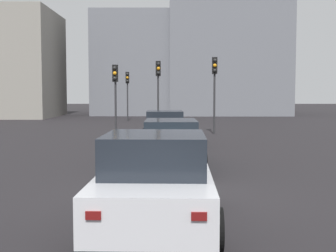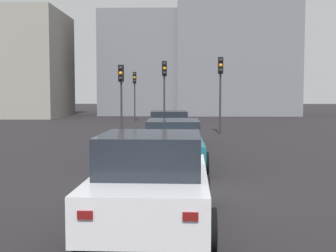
# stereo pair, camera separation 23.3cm
# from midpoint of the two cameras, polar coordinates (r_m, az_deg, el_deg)

# --- Properties ---
(ground_plane) EXTENTS (160.00, 160.00, 0.20)m
(ground_plane) POSITION_cam_midpoint_polar(r_m,az_deg,el_deg) (9.82, 0.61, -9.85)
(ground_plane) COLOR black
(car_black_lead) EXTENTS (4.18, 2.01, 1.49)m
(car_black_lead) POSITION_cam_midpoint_polar(r_m,az_deg,el_deg) (19.82, 0.48, -0.31)
(car_black_lead) COLOR black
(car_black_lead) RESTS_ON ground_plane
(car_teal_second) EXTENTS (4.76, 1.98, 1.45)m
(car_teal_second) POSITION_cam_midpoint_polar(r_m,az_deg,el_deg) (14.12, 1.13, -2.20)
(car_teal_second) COLOR #19606B
(car_teal_second) RESTS_ON ground_plane
(car_white_third) EXTENTS (4.22, 2.17, 1.60)m
(car_white_third) POSITION_cam_midpoint_polar(r_m,az_deg,el_deg) (7.88, -1.19, -6.92)
(car_white_third) COLOR silver
(car_white_third) RESTS_ON ground_plane
(traffic_light_near_left) EXTENTS (0.33, 0.31, 4.13)m
(traffic_light_near_left) POSITION_cam_midpoint_polar(r_m,az_deg,el_deg) (27.63, -0.20, 5.64)
(traffic_light_near_left) COLOR #2D2D30
(traffic_light_near_left) RESTS_ON ground_plane
(traffic_light_near_right) EXTENTS (0.32, 0.29, 3.86)m
(traffic_light_near_right) POSITION_cam_midpoint_polar(r_m,az_deg,el_deg) (36.54, -3.97, 5.00)
(traffic_light_near_right) COLOR #2D2D30
(traffic_light_near_right) RESTS_ON ground_plane
(traffic_light_far_left) EXTENTS (0.32, 0.29, 4.16)m
(traffic_light_far_left) POSITION_cam_midpoint_polar(r_m,az_deg,el_deg) (25.11, 6.78, 5.80)
(traffic_light_far_left) COLOR #2D2D30
(traffic_light_far_left) RESTS_ON ground_plane
(traffic_light_far_right) EXTENTS (0.32, 0.29, 3.72)m
(traffic_light_far_right) POSITION_cam_midpoint_polar(r_m,az_deg,el_deg) (24.61, -5.56, 5.14)
(traffic_light_far_right) COLOR #2D2D30
(traffic_light_far_right) RESTS_ON ground_plane
(building_facade_left) EXTENTS (9.61, 11.69, 10.88)m
(building_facade_left) POSITION_cam_midpoint_polar(r_m,az_deg,el_deg) (48.25, 8.34, 7.93)
(building_facade_left) COLOR slate
(building_facade_left) RESTS_ON ground_plane
(building_facade_center) EXTENTS (12.62, 10.90, 10.11)m
(building_facade_center) POSITION_cam_midpoint_polar(r_m,az_deg,el_deg) (49.84, -1.19, 7.41)
(building_facade_center) COLOR slate
(building_facade_center) RESTS_ON ground_plane
(building_facade_right) EXTENTS (9.25, 11.29, 9.61)m
(building_facade_right) POSITION_cam_midpoint_polar(r_m,az_deg,el_deg) (45.56, -19.62, 7.15)
(building_facade_right) COLOR gray
(building_facade_right) RESTS_ON ground_plane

